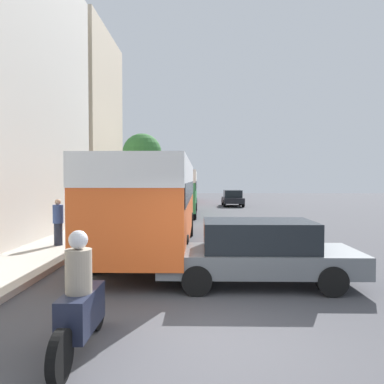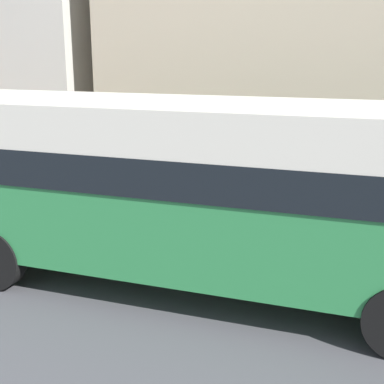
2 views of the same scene
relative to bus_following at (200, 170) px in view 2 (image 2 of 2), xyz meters
name	(u,v)px [view 2 (image 2 of 2)]	position (x,y,z in m)	size (l,w,h in m)	color
bus_following	(200,170)	(0.00, 0.00, 0.00)	(2.60, 9.87, 2.97)	#2D8447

